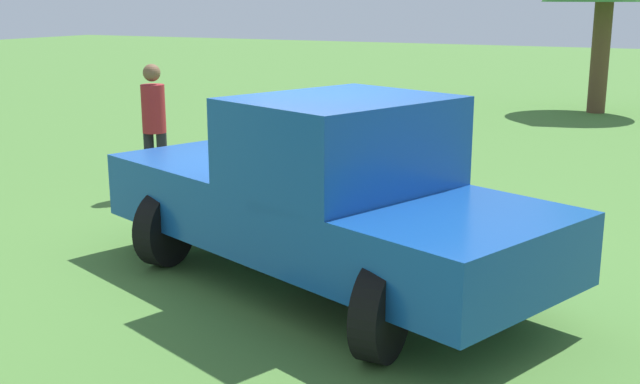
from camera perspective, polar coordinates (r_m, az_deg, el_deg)
ground_plane at (r=8.29m, az=-0.71°, el=-4.73°), size 80.00×80.00×0.00m
pickup_truck at (r=7.17m, az=0.65°, el=0.03°), size 3.32×4.99×1.80m
person_bystander at (r=10.96m, az=-11.92°, el=5.03°), size 0.36×0.36×1.79m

